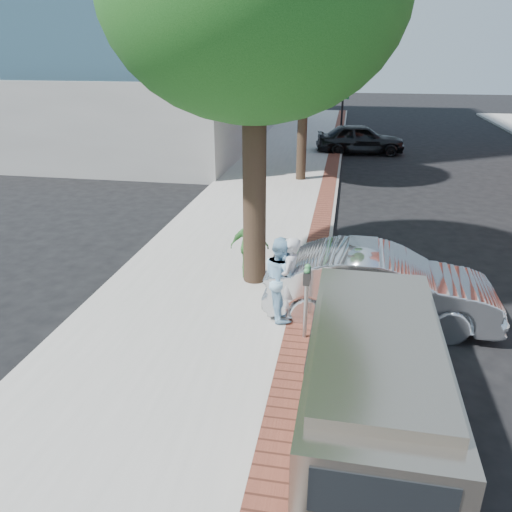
% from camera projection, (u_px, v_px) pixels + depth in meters
% --- Properties ---
extents(ground, '(120.00, 120.00, 0.00)m').
position_uv_depth(ground, '(267.00, 328.00, 10.05)').
color(ground, black).
rests_on(ground, ground).
extents(sidewalk, '(5.00, 60.00, 0.15)m').
position_uv_depth(sidewalk, '(261.00, 206.00, 17.54)').
color(sidewalk, '#9E9991').
rests_on(sidewalk, ground).
extents(brick_strip, '(0.60, 60.00, 0.01)m').
position_uv_depth(brick_strip, '(324.00, 208.00, 17.14)').
color(brick_strip, brown).
rests_on(brick_strip, sidewalk).
extents(curb, '(0.10, 60.00, 0.15)m').
position_uv_depth(curb, '(334.00, 210.00, 17.12)').
color(curb, gray).
rests_on(curb, ground).
extents(office_base, '(18.20, 22.20, 4.00)m').
position_uv_depth(office_base, '(119.00, 104.00, 31.42)').
color(office_base, gray).
rests_on(office_base, ground).
extents(signal_near, '(0.70, 0.15, 3.80)m').
position_uv_depth(signal_near, '(343.00, 104.00, 29.02)').
color(signal_near, black).
rests_on(signal_near, ground).
extents(tree_far, '(4.80, 4.80, 7.14)m').
position_uv_depth(tree_far, '(305.00, 46.00, 19.00)').
color(tree_far, black).
rests_on(tree_far, sidewalk).
extents(parking_meter, '(0.12, 0.32, 1.47)m').
position_uv_depth(parking_meter, '(307.00, 287.00, 9.04)').
color(parking_meter, gray).
rests_on(parking_meter, sidewalk).
extents(person_gray, '(0.46, 0.66, 1.73)m').
position_uv_depth(person_gray, '(289.00, 279.00, 9.79)').
color(person_gray, '#B8B8BD').
rests_on(person_gray, sidewalk).
extents(person_officer, '(0.96, 1.03, 1.71)m').
position_uv_depth(person_officer, '(281.00, 278.00, 9.87)').
color(person_officer, '#98CBEC').
rests_on(person_officer, sidewalk).
extents(person_green, '(0.92, 0.43, 1.54)m').
position_uv_depth(person_green, '(250.00, 247.00, 11.66)').
color(person_green, '#499644').
rests_on(person_green, sidewalk).
extents(sedan_silver, '(4.63, 1.68, 1.52)m').
position_uv_depth(sedan_silver, '(380.00, 286.00, 10.11)').
color(sedan_silver, silver).
rests_on(sedan_silver, ground).
extents(bg_car, '(4.81, 2.42, 1.57)m').
position_uv_depth(bg_car, '(360.00, 139.00, 26.52)').
color(bg_car, black).
rests_on(bg_car, ground).
extents(van, '(1.85, 4.71, 1.73)m').
position_uv_depth(van, '(373.00, 372.00, 7.10)').
color(van, gray).
rests_on(van, ground).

